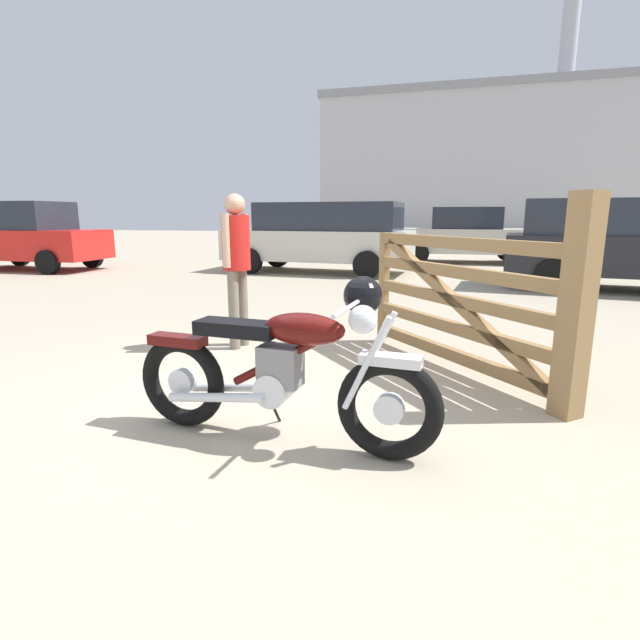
{
  "coord_description": "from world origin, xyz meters",
  "views": [
    {
      "loc": [
        1.19,
        -3.2,
        1.44
      ],
      "look_at": [
        0.47,
        0.35,
        0.66
      ],
      "focal_mm": 27.38,
      "sensor_mm": 36.0,
      "label": 1
    }
  ],
  "objects_px": {
    "red_hatchback_near": "(632,242)",
    "blue_hatchback_right": "(27,235)",
    "timber_gate": "(479,302)",
    "pale_sedan_back": "(465,235)",
    "bystander": "(236,255)",
    "silver_sedan_mid": "(322,235)",
    "vintage_motorcycle": "(287,368)"
  },
  "relations": [
    {
      "from": "timber_gate",
      "to": "pale_sedan_back",
      "type": "xyz_separation_m",
      "value": [
        0.85,
        11.38,
        0.13
      ]
    },
    {
      "from": "bystander",
      "to": "red_hatchback_near",
      "type": "height_order",
      "value": "red_hatchback_near"
    },
    {
      "from": "timber_gate",
      "to": "silver_sedan_mid",
      "type": "xyz_separation_m",
      "value": [
        -2.95,
        7.89,
        0.24
      ]
    },
    {
      "from": "timber_gate",
      "to": "silver_sedan_mid",
      "type": "distance_m",
      "value": 8.43
    },
    {
      "from": "vintage_motorcycle",
      "to": "timber_gate",
      "type": "distance_m",
      "value": 2.02
    },
    {
      "from": "pale_sedan_back",
      "to": "silver_sedan_mid",
      "type": "bearing_deg",
      "value": -135.09
    },
    {
      "from": "pale_sedan_back",
      "to": "bystander",
      "type": "bearing_deg",
      "value": -104.74
    },
    {
      "from": "red_hatchback_near",
      "to": "pale_sedan_back",
      "type": "relative_size",
      "value": 1.16
    },
    {
      "from": "pale_sedan_back",
      "to": "blue_hatchback_right",
      "type": "bearing_deg",
      "value": -156.86
    },
    {
      "from": "timber_gate",
      "to": "silver_sedan_mid",
      "type": "bearing_deg",
      "value": -17.25
    },
    {
      "from": "timber_gate",
      "to": "bystander",
      "type": "bearing_deg",
      "value": 38.07
    },
    {
      "from": "red_hatchback_near",
      "to": "blue_hatchback_right",
      "type": "xyz_separation_m",
      "value": [
        -14.21,
        0.96,
        -0.02
      ]
    },
    {
      "from": "pale_sedan_back",
      "to": "silver_sedan_mid",
      "type": "height_order",
      "value": "silver_sedan_mid"
    },
    {
      "from": "vintage_motorcycle",
      "to": "pale_sedan_back",
      "type": "distance_m",
      "value": 13.08
    },
    {
      "from": "timber_gate",
      "to": "bystander",
      "type": "xyz_separation_m",
      "value": [
        -2.45,
        0.62,
        0.32
      ]
    },
    {
      "from": "pale_sedan_back",
      "to": "silver_sedan_mid",
      "type": "distance_m",
      "value": 5.16
    },
    {
      "from": "silver_sedan_mid",
      "to": "blue_hatchback_right",
      "type": "bearing_deg",
      "value": 13.99
    },
    {
      "from": "timber_gate",
      "to": "pale_sedan_back",
      "type": "relative_size",
      "value": 0.49
    },
    {
      "from": "vintage_motorcycle",
      "to": "blue_hatchback_right",
      "type": "height_order",
      "value": "blue_hatchback_right"
    },
    {
      "from": "bystander",
      "to": "timber_gate",
      "type": "bearing_deg",
      "value": -2.74
    },
    {
      "from": "timber_gate",
      "to": "red_hatchback_near",
      "type": "relative_size",
      "value": 0.42
    },
    {
      "from": "timber_gate",
      "to": "red_hatchback_near",
      "type": "distance_m",
      "value": 6.93
    },
    {
      "from": "vintage_motorcycle",
      "to": "timber_gate",
      "type": "bearing_deg",
      "value": 57.17
    },
    {
      "from": "blue_hatchback_right",
      "to": "red_hatchback_near",
      "type": "bearing_deg",
      "value": -2.46
    },
    {
      "from": "timber_gate",
      "to": "pale_sedan_back",
      "type": "distance_m",
      "value": 11.42
    },
    {
      "from": "timber_gate",
      "to": "blue_hatchback_right",
      "type": "xyz_separation_m",
      "value": [
        -10.76,
        6.96,
        0.21
      ]
    },
    {
      "from": "red_hatchback_near",
      "to": "pale_sedan_back",
      "type": "bearing_deg",
      "value": 126.2
    },
    {
      "from": "vintage_motorcycle",
      "to": "timber_gate",
      "type": "xyz_separation_m",
      "value": [
        1.32,
        1.51,
        0.21
      ]
    },
    {
      "from": "timber_gate",
      "to": "bystander",
      "type": "distance_m",
      "value": 2.55
    },
    {
      "from": "bystander",
      "to": "red_hatchback_near",
      "type": "bearing_deg",
      "value": 53.86
    },
    {
      "from": "red_hatchback_near",
      "to": "blue_hatchback_right",
      "type": "height_order",
      "value": "blue_hatchback_right"
    },
    {
      "from": "red_hatchback_near",
      "to": "silver_sedan_mid",
      "type": "height_order",
      "value": "same"
    }
  ]
}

